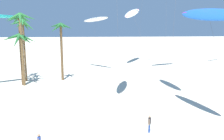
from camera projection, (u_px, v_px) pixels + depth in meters
palm_tree_0 at (20, 28)px, 43.19m from camera, size 3.96×4.19×10.84m
palm_tree_1 at (20, 42)px, 39.56m from camera, size 5.06×4.49×8.02m
palm_tree_2 at (21, 28)px, 39.01m from camera, size 4.36×4.06×11.04m
palm_tree_3 at (23, 30)px, 41.75m from camera, size 3.82×4.12×10.05m
palm_tree_4 at (61, 33)px, 42.68m from camera, size 3.89×3.84×9.51m
flying_kite_8 at (209, 14)px, 25.40m from camera, size 3.81×9.42×11.43m
flying_kite_9 at (132, 13)px, 58.62m from camera, size 5.91×13.95×12.88m
flying_kite_10 at (95, 19)px, 51.51m from camera, size 5.63×6.04×10.82m
person_foreground_walker at (149, 123)px, 23.64m from camera, size 0.30×0.48×1.64m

